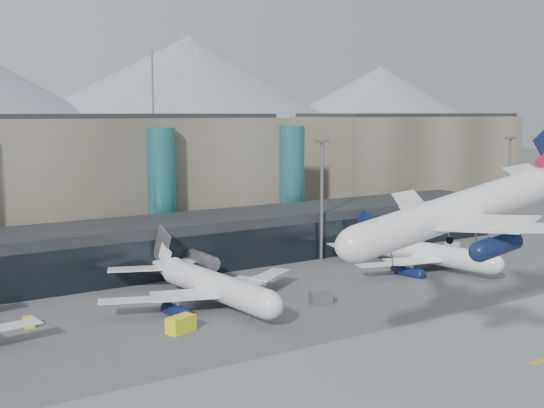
{
  "coord_description": "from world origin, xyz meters",
  "views": [
    {
      "loc": [
        -55.63,
        -66.52,
        31.36
      ],
      "look_at": [
        7.31,
        32.0,
        15.57
      ],
      "focal_mm": 45.0,
      "sensor_mm": 36.0,
      "label": 1
    }
  ],
  "objects_px": {
    "veh_c": "(321,298)",
    "veh_g": "(258,281)",
    "veh_b": "(29,322)",
    "hero_jet": "(475,198)",
    "jet_parked_right": "(415,245)",
    "veh_d": "(368,252)",
    "veh_e": "(483,251)",
    "lightmast_mid": "(322,193)",
    "lightmast_right": "(509,183)",
    "veh_h": "(181,324)",
    "jet_parked_mid": "(202,274)"
  },
  "relations": [
    {
      "from": "hero_jet",
      "to": "veh_d",
      "type": "xyz_separation_m",
      "value": [
        33.43,
        57.79,
        -20.42
      ]
    },
    {
      "from": "veh_h",
      "to": "veh_d",
      "type": "bearing_deg",
      "value": 5.22
    },
    {
      "from": "veh_b",
      "to": "veh_e",
      "type": "distance_m",
      "value": 97.35
    },
    {
      "from": "jet_parked_right",
      "to": "veh_b",
      "type": "height_order",
      "value": "jet_parked_right"
    },
    {
      "from": "veh_e",
      "to": "veh_h",
      "type": "xyz_separation_m",
      "value": [
        -79.47,
        -12.87,
        0.39
      ]
    },
    {
      "from": "lightmast_right",
      "to": "veh_c",
      "type": "xyz_separation_m",
      "value": [
        -70.14,
        -18.93,
        -13.42
      ]
    },
    {
      "from": "veh_h",
      "to": "hero_jet",
      "type": "bearing_deg",
      "value": -72.41
    },
    {
      "from": "jet_parked_right",
      "to": "veh_e",
      "type": "distance_m",
      "value": 22.0
    },
    {
      "from": "jet_parked_right",
      "to": "veh_b",
      "type": "distance_m",
      "value": 75.78
    },
    {
      "from": "lightmast_right",
      "to": "jet_parked_right",
      "type": "height_order",
      "value": "lightmast_right"
    },
    {
      "from": "lightmast_right",
      "to": "jet_parked_right",
      "type": "xyz_separation_m",
      "value": [
        -37.96,
        -7.53,
        -9.91
      ]
    },
    {
      "from": "hero_jet",
      "to": "veh_g",
      "type": "distance_m",
      "value": 52.89
    },
    {
      "from": "veh_h",
      "to": "jet_parked_mid",
      "type": "bearing_deg",
      "value": 32.72
    },
    {
      "from": "jet_parked_mid",
      "to": "veh_c",
      "type": "xyz_separation_m",
      "value": [
        15.87,
        -11.5,
        -3.75
      ]
    },
    {
      "from": "jet_parked_mid",
      "to": "jet_parked_right",
      "type": "bearing_deg",
      "value": -95.74
    },
    {
      "from": "jet_parked_right",
      "to": "veh_g",
      "type": "bearing_deg",
      "value": 70.28
    },
    {
      "from": "jet_parked_mid",
      "to": "lightmast_mid",
      "type": "bearing_deg",
      "value": -72.43
    },
    {
      "from": "veh_e",
      "to": "lightmast_mid",
      "type": "bearing_deg",
      "value": 134.63
    },
    {
      "from": "lightmast_right",
      "to": "veh_h",
      "type": "relative_size",
      "value": 6.07
    },
    {
      "from": "lightmast_mid",
      "to": "veh_d",
      "type": "height_order",
      "value": "lightmast_mid"
    },
    {
      "from": "veh_c",
      "to": "veh_g",
      "type": "bearing_deg",
      "value": 112.53
    },
    {
      "from": "veh_c",
      "to": "veh_h",
      "type": "xyz_separation_m",
      "value": [
        -25.61,
        -0.84,
        0.17
      ]
    },
    {
      "from": "hero_jet",
      "to": "veh_c",
      "type": "bearing_deg",
      "value": 95.77
    },
    {
      "from": "hero_jet",
      "to": "veh_b",
      "type": "distance_m",
      "value": 65.6
    },
    {
      "from": "veh_b",
      "to": "jet_parked_right",
      "type": "bearing_deg",
      "value": -86.91
    },
    {
      "from": "veh_g",
      "to": "veh_h",
      "type": "xyz_separation_m",
      "value": [
        -23.3,
        -16.74,
        0.42
      ]
    },
    {
      "from": "veh_h",
      "to": "lightmast_right",
      "type": "bearing_deg",
      "value": -7.36
    },
    {
      "from": "veh_e",
      "to": "veh_h",
      "type": "relative_size",
      "value": 0.65
    },
    {
      "from": "jet_parked_mid",
      "to": "veh_h",
      "type": "bearing_deg",
      "value": 136.13
    },
    {
      "from": "lightmast_mid",
      "to": "veh_h",
      "type": "relative_size",
      "value": 6.07
    },
    {
      "from": "lightmast_right",
      "to": "jet_parked_mid",
      "type": "distance_m",
      "value": 86.88
    },
    {
      "from": "veh_b",
      "to": "veh_g",
      "type": "relative_size",
      "value": 0.93
    },
    {
      "from": "veh_b",
      "to": "hero_jet",
      "type": "bearing_deg",
      "value": -133.38
    },
    {
      "from": "veh_d",
      "to": "veh_h",
      "type": "xyz_separation_m",
      "value": [
        -57.22,
        -25.77,
        0.35
      ]
    },
    {
      "from": "lightmast_right",
      "to": "veh_e",
      "type": "bearing_deg",
      "value": -157.04
    },
    {
      "from": "lightmast_mid",
      "to": "veh_e",
      "type": "height_order",
      "value": "lightmast_mid"
    },
    {
      "from": "lightmast_mid",
      "to": "veh_d",
      "type": "relative_size",
      "value": 8.93
    },
    {
      "from": "jet_parked_right",
      "to": "veh_d",
      "type": "height_order",
      "value": "jet_parked_right"
    },
    {
      "from": "jet_parked_mid",
      "to": "jet_parked_right",
      "type": "height_order",
      "value": "jet_parked_mid"
    },
    {
      "from": "hero_jet",
      "to": "veh_e",
      "type": "relative_size",
      "value": 13.53
    },
    {
      "from": "jet_parked_right",
      "to": "veh_d",
      "type": "xyz_separation_m",
      "value": [
        -0.57,
        13.53,
        -3.69
      ]
    },
    {
      "from": "lightmast_right",
      "to": "veh_e",
      "type": "relative_size",
      "value": 9.37
    },
    {
      "from": "lightmast_mid",
      "to": "hero_jet",
      "type": "distance_m",
      "value": 64.06
    },
    {
      "from": "veh_e",
      "to": "veh_g",
      "type": "height_order",
      "value": "veh_e"
    },
    {
      "from": "lightmast_right",
      "to": "veh_g",
      "type": "bearing_deg",
      "value": -177.6
    },
    {
      "from": "lightmast_mid",
      "to": "jet_parked_mid",
      "type": "bearing_deg",
      "value": -156.81
    },
    {
      "from": "jet_parked_right",
      "to": "jet_parked_mid",
      "type": "bearing_deg",
      "value": 77.59
    },
    {
      "from": "lightmast_right",
      "to": "veh_c",
      "type": "relative_size",
      "value": 7.14
    },
    {
      "from": "veh_c",
      "to": "jet_parked_right",
      "type": "bearing_deg",
      "value": 33.78
    },
    {
      "from": "veh_d",
      "to": "veh_g",
      "type": "height_order",
      "value": "veh_d"
    }
  ]
}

